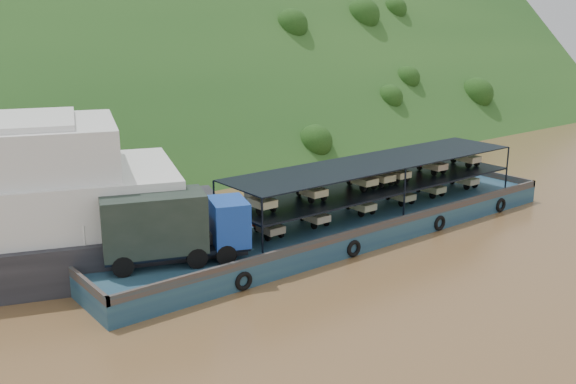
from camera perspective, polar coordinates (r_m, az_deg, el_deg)
ground at (r=40.98m, az=4.81°, el=-4.74°), size 160.00×160.00×0.00m
hillside at (r=70.71m, az=-15.41°, el=3.32°), size 140.00×39.60×39.60m
cargo_barge at (r=41.31m, az=2.93°, el=-2.64°), size 35.00×7.18×5.11m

